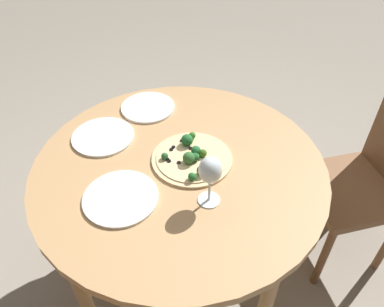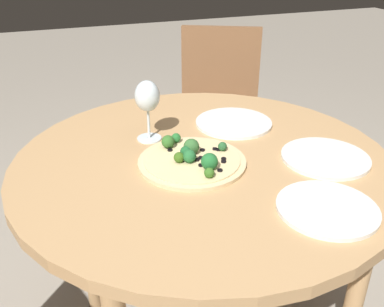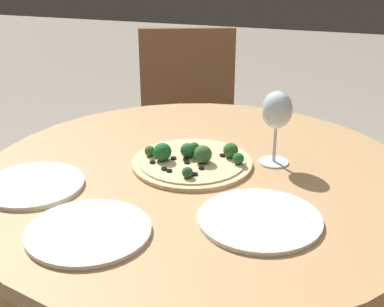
{
  "view_description": "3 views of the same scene",
  "coord_description": "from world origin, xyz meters",
  "views": [
    {
      "loc": [
        -0.95,
        -0.11,
        1.69
      ],
      "look_at": [
        0.03,
        -0.04,
        0.8
      ],
      "focal_mm": 35.0,
      "sensor_mm": 36.0,
      "label": 1
    },
    {
      "loc": [
        0.97,
        -0.39,
        1.33
      ],
      "look_at": [
        0.03,
        -0.04,
        0.8
      ],
      "focal_mm": 40.0,
      "sensor_mm": 36.0,
      "label": 2
    },
    {
      "loc": [
        -0.29,
        1.08,
        1.32
      ],
      "look_at": [
        0.03,
        -0.04,
        0.8
      ],
      "focal_mm": 50.0,
      "sensor_mm": 36.0,
      "label": 3
    }
  ],
  "objects": [
    {
      "name": "wine_glass",
      "position": [
        -0.16,
        -0.11,
        0.9
      ],
      "size": [
        0.07,
        0.07,
        0.18
      ],
      "color": "silver",
      "rests_on": "dining_table"
    },
    {
      "name": "ground_plane",
      "position": [
        0.0,
        0.0,
        0.0
      ],
      "size": [
        12.0,
        12.0,
        0.0
      ],
      "primitive_type": "plane",
      "color": "gray"
    },
    {
      "name": "chair_2",
      "position": [
        0.27,
        -0.82,
        0.5
      ],
      "size": [
        0.5,
        0.5,
        0.93
      ],
      "rotation": [
        0.0,
        0.0,
        -2.83
      ],
      "color": "brown",
      "rests_on": "ground_plane"
    },
    {
      "name": "plate_side",
      "position": [
        0.13,
        0.31,
        0.78
      ],
      "size": [
        0.24,
        0.24,
        0.01
      ],
      "color": "silver",
      "rests_on": "dining_table"
    },
    {
      "name": "pizza",
      "position": [
        0.03,
        -0.04,
        0.79
      ],
      "size": [
        0.29,
        0.29,
        0.06
      ],
      "color": "#DBBC89",
      "rests_on": "dining_table"
    },
    {
      "name": "plate_far",
      "position": [
        0.34,
        0.16,
        0.78
      ],
      "size": [
        0.23,
        0.23,
        0.01
      ],
      "color": "silver",
      "rests_on": "dining_table"
    },
    {
      "name": "dining_table",
      "position": [
        0.0,
        0.0,
        0.69
      ],
      "size": [
        1.04,
        1.04,
        0.77
      ],
      "color": "tan",
      "rests_on": "ground_plane"
    },
    {
      "name": "plate_near",
      "position": [
        -0.17,
        0.17,
        0.78
      ],
      "size": [
        0.24,
        0.24,
        0.01
      ],
      "color": "silver",
      "rests_on": "dining_table"
    }
  ]
}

